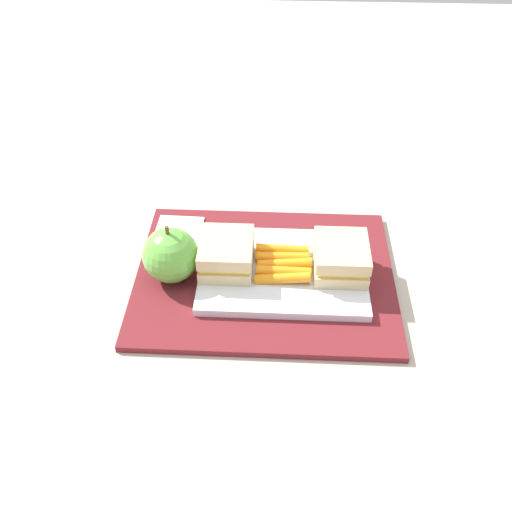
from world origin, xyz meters
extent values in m
plane|color=#B7AD99|center=(0.00, 0.00, 0.00)|extent=(2.40, 2.40, 0.00)
cube|color=maroon|center=(0.00, 0.00, 0.01)|extent=(0.36, 0.28, 0.01)
cube|color=white|center=(-0.03, 0.00, 0.02)|extent=(0.23, 0.17, 0.01)
cube|color=#DBC189|center=(-0.10, 0.00, 0.03)|extent=(0.07, 0.08, 0.02)
cube|color=#F4CC4C|center=(-0.10, 0.00, 0.04)|extent=(0.07, 0.07, 0.01)
cube|color=#DBC189|center=(-0.10, 0.00, 0.06)|extent=(0.07, 0.08, 0.02)
cube|color=#DBC189|center=(0.05, 0.00, 0.03)|extent=(0.07, 0.08, 0.02)
cube|color=#F4CC4C|center=(0.05, 0.00, 0.04)|extent=(0.07, 0.07, 0.01)
cube|color=#DBC189|center=(0.05, 0.00, 0.06)|extent=(0.07, 0.08, 0.02)
cylinder|color=orange|center=(-0.02, -0.03, 0.03)|extent=(0.08, 0.01, 0.02)
cylinder|color=orange|center=(-0.02, -0.01, 0.03)|extent=(0.08, 0.01, 0.02)
cylinder|color=orange|center=(-0.03, 0.00, 0.03)|extent=(0.08, 0.01, 0.02)
cylinder|color=orange|center=(-0.03, 0.02, 0.03)|extent=(0.08, 0.01, 0.02)
cylinder|color=orange|center=(-0.02, 0.03, 0.03)|extent=(0.08, 0.01, 0.02)
sphere|color=#66B742|center=(0.13, 0.01, 0.05)|extent=(0.08, 0.08, 0.08)
cylinder|color=brown|center=(0.13, 0.01, 0.09)|extent=(0.01, 0.01, 0.01)
cube|color=white|center=(0.14, -0.08, 0.01)|extent=(0.07, 0.07, 0.00)
camera|label=1|loc=(-0.01, 0.55, 0.55)|focal=38.38mm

